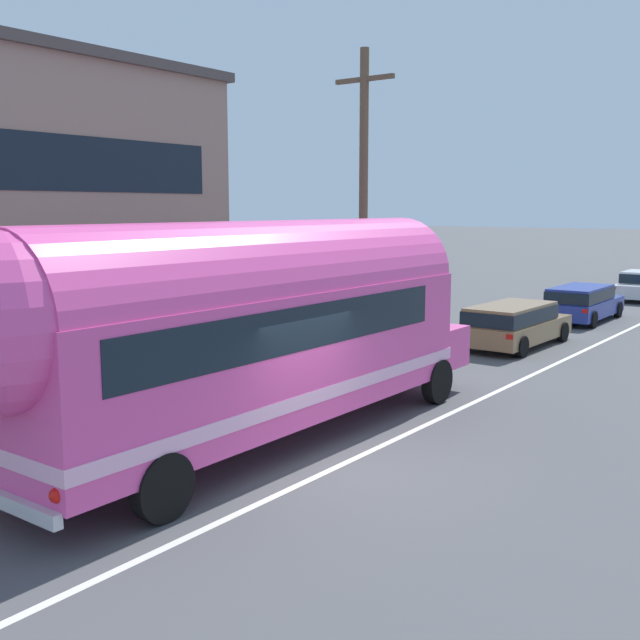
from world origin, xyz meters
name	(u,v)px	position (x,y,z in m)	size (l,w,h in m)	color
ground_plane	(335,468)	(0.00, 0.00, 0.00)	(300.00, 300.00, 0.00)	#4C4C4F
lane_markings	(517,350)	(-1.69, 12.00, 0.00)	(3.79, 80.00, 0.01)	silver
utility_pole	(363,205)	(-4.26, 7.23, 4.42)	(1.80, 0.24, 8.50)	brown
painted_bus	(247,324)	(-1.83, -0.14, 2.30)	(2.61, 12.60, 4.12)	#EA4C9E
car_lead	(514,322)	(-2.00, 12.41, 0.80)	(2.04, 4.80, 1.37)	olive
car_second	(582,301)	(-2.03, 19.16, 0.79)	(1.96, 4.84, 1.37)	navy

